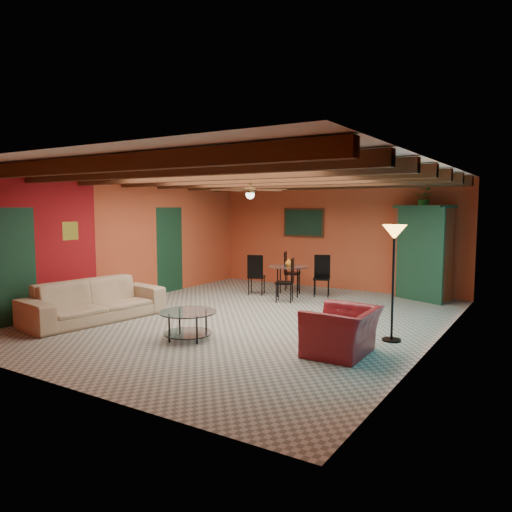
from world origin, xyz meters
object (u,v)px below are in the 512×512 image
Objects in this scene: coffee_table at (188,325)px; dining_table at (289,275)px; armchair at (342,331)px; armoire at (423,254)px; potted_plant at (425,198)px; sofa at (95,301)px; floor_lamp at (393,283)px; vase at (289,251)px.

dining_table reaches higher than coffee_table.
dining_table is (-2.79, 3.63, 0.15)m from armchair.
armoire is 4.61× the size of potted_plant.
floor_lamp is at bearing -64.79° from sofa.
floor_lamp is 4.08× the size of potted_plant.
coffee_table is 4.20m from dining_table.
sofa is at bearing 177.95° from coffee_table.
armchair is at bearing -52.46° from dining_table.
potted_plant reaches higher than armchair.
armchair is at bearing 12.98° from coffee_table.
vase is (-2.79, 3.63, 0.72)m from armchair.
floor_lamp is 4.05m from potted_plant.
armoire is (2.27, 5.39, 0.79)m from coffee_table.
sofa reaches higher than armchair.
potted_plant is at bearing 67.19° from coffee_table.
armchair is 0.57× the size of floor_lamp.
dining_table is 4.11m from floor_lamp.
coffee_table is (-2.33, -0.54, -0.11)m from armchair.
sofa is 1.39× the size of floor_lamp.
armoire is at bearing -32.20° from sofa.
potted_plant is (4.53, 5.31, 1.89)m from sofa.
armchair is at bearing -89.27° from potted_plant.
armchair is at bearing -52.46° from vase.
floor_lamp reaches higher than dining_table.
coffee_table is at bearing -83.79° from sofa.
potted_plant reaches higher than vase.
potted_plant is 3.22m from vase.
armchair is 2.39m from coffee_table.
potted_plant is (2.73, 1.22, 1.78)m from dining_table.
armchair is at bearing -110.11° from floor_lamp.
sofa is 5.67× the size of potted_plant.
vase is (-2.73, -1.22, -1.21)m from potted_plant.
dining_table is at bearing 141.05° from floor_lamp.
coffee_table is at bearing -112.81° from potted_plant.
potted_plant is at bearing 24.16° from vase.
coffee_table is at bearing -149.54° from floor_lamp.
floor_lamp is 10.09× the size of vase.
coffee_table is 0.43× the size of armoire.
armchair is 4.90m from armoire.
armoire is 3.82m from floor_lamp.
armchair is 5.22m from potted_plant.
sofa is at bearing -113.79° from dining_table.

